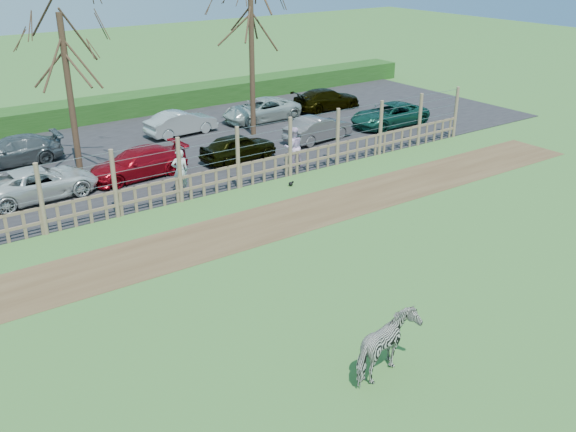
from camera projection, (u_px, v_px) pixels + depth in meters
ground at (310, 288)px, 18.07m from camera, size 120.00×120.00×0.00m
dirt_strip at (229, 234)px, 21.45m from camera, size 34.00×2.80×0.01m
asphalt at (117, 157)px, 28.94m from camera, size 44.00×13.00×0.04m
hedge at (66, 114)px, 33.98m from camera, size 46.00×2.00×1.10m
fence at (180, 182)px, 23.76m from camera, size 30.16×0.16×2.50m
tree_mid at (65, 55)px, 25.21m from camera, size 4.80×4.80×6.83m
tree_right at (251, 28)px, 30.21m from camera, size 4.80×4.80×7.35m
zebra at (387, 347)px, 14.20m from camera, size 1.93×1.26×1.50m
visitor_a at (180, 171)px, 24.55m from camera, size 0.71×0.55×1.72m
visitor_b at (293, 147)px, 27.39m from camera, size 0.95×0.81×1.72m
crow at (291, 184)px, 25.58m from camera, size 0.24×0.18×0.19m
car_2 at (40, 183)px, 24.11m from camera, size 4.43×2.25×1.20m
car_3 at (138, 163)px, 26.23m from camera, size 4.24×1.95×1.20m
car_4 at (238, 147)px, 28.28m from camera, size 3.63×1.71×1.20m
car_5 at (318, 128)px, 31.07m from camera, size 3.78×1.75×1.20m
car_6 at (389, 115)px, 33.48m from camera, size 4.38×2.13×1.20m
car_9 at (13, 151)px, 27.72m from camera, size 4.17×1.78×1.20m
car_11 at (181, 123)px, 32.02m from camera, size 3.73×1.54×1.20m
car_12 at (261, 110)px, 34.47m from camera, size 4.33×2.02×1.20m
car_13 at (327, 99)px, 36.79m from camera, size 4.17×1.76×1.20m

